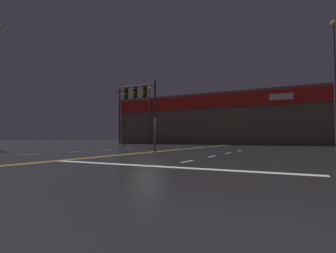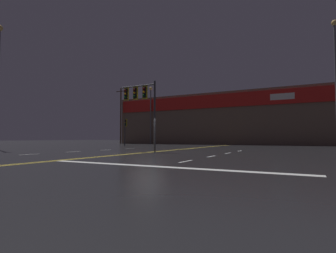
% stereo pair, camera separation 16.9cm
% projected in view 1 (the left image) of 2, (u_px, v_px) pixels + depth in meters
% --- Properties ---
extents(ground_plane, '(200.00, 200.00, 0.00)m').
position_uv_depth(ground_plane, '(147.00, 152.00, 18.83)').
color(ground_plane, black).
extents(road_markings, '(16.04, 60.00, 0.01)m').
position_uv_depth(road_markings, '(149.00, 154.00, 16.88)').
color(road_markings, gold).
rests_on(road_markings, ground).
extents(traffic_signal_median, '(3.12, 0.36, 5.33)m').
position_uv_depth(traffic_signal_median, '(140.00, 98.00, 20.17)').
color(traffic_signal_median, '#38383D').
rests_on(traffic_signal_median, ground).
extents(traffic_signal_corner_northwest, '(0.42, 0.36, 3.58)m').
position_uv_depth(traffic_signal_corner_northwest, '(124.00, 126.00, 34.73)').
color(traffic_signal_corner_northwest, '#38383D').
rests_on(traffic_signal_corner_northwest, ground).
extents(streetlight_near_left, '(0.56, 0.56, 10.22)m').
position_uv_depth(streetlight_near_left, '(150.00, 108.00, 46.79)').
color(streetlight_near_left, '#59595E').
rests_on(streetlight_near_left, ground).
extents(streetlight_far_left, '(0.56, 0.56, 12.34)m').
position_uv_depth(streetlight_far_left, '(335.00, 69.00, 24.92)').
color(streetlight_far_left, '#59595E').
rests_on(streetlight_far_left, ground).
extents(building_backdrop, '(42.11, 10.23, 8.41)m').
position_uv_depth(building_backdrop, '(237.00, 120.00, 45.05)').
color(building_backdrop, brown).
rests_on(building_backdrop, ground).
extents(utility_pole_row, '(45.39, 0.26, 11.23)m').
position_uv_depth(utility_pole_row, '(238.00, 107.00, 39.37)').
color(utility_pole_row, '#4C3828').
rests_on(utility_pole_row, ground).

